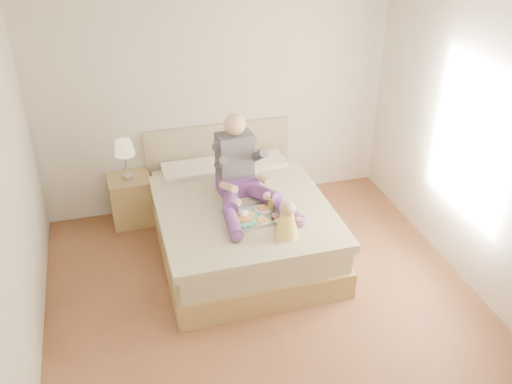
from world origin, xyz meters
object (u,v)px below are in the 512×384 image
object	(u,v)px
nightstand	(132,200)
baby	(287,222)
bed	(239,221)
tray	(253,215)
adult	(242,175)

from	to	relation	value
nightstand	baby	bearing A→B (deg)	-52.18
bed	nightstand	size ratio (longest dim) A/B	3.86
nightstand	tray	size ratio (longest dim) A/B	1.01
nightstand	bed	bearing A→B (deg)	-38.81
tray	nightstand	bearing A→B (deg)	123.99
baby	nightstand	bearing A→B (deg)	137.79
adult	tray	bearing A→B (deg)	-94.58
bed	nightstand	distance (m)	1.33
baby	tray	bearing A→B (deg)	128.09
nightstand	baby	size ratio (longest dim) A/B	1.53
nightstand	tray	bearing A→B (deg)	-49.65
adult	baby	bearing A→B (deg)	-79.98
bed	nightstand	world-z (taller)	bed
adult	tray	world-z (taller)	adult
bed	tray	xyz separation A→B (m)	(0.04, -0.41, 0.33)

